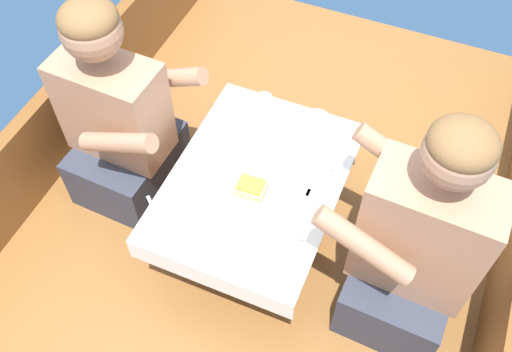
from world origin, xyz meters
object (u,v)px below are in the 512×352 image
object	(u,v)px
person_port	(119,123)
tin_can	(264,101)
coffee_cup_starboard	(322,163)
person_starboard	(414,248)
coffee_cup_port	(288,232)
sandwich	(251,188)

from	to	relation	value
person_port	tin_can	size ratio (longest dim) A/B	14.29
coffee_cup_starboard	person_starboard	bearing A→B (deg)	-29.04
person_starboard	coffee_cup_port	world-z (taller)	person_starboard
person_starboard	tin_can	bearing A→B (deg)	-28.53
coffee_cup_port	coffee_cup_starboard	size ratio (longest dim) A/B	0.90
person_starboard	coffee_cup_starboard	distance (m)	0.46
person_port	tin_can	xyz separation A→B (m)	(0.49, 0.32, 0.01)
tin_can	coffee_cup_starboard	bearing A→B (deg)	-33.32
person_port	coffee_cup_port	world-z (taller)	person_port
person_port	sandwich	world-z (taller)	person_port
person_port	coffee_cup_starboard	xyz separation A→B (m)	(0.82, 0.11, 0.01)
sandwich	coffee_cup_port	world-z (taller)	coffee_cup_port
coffee_cup_starboard	coffee_cup_port	bearing A→B (deg)	-91.22
sandwich	tin_can	world-z (taller)	sandwich
sandwich	coffee_cup_starboard	xyz separation A→B (m)	(0.20, 0.21, -0.00)
person_starboard	tin_can	xyz separation A→B (m)	(-0.72, 0.43, -0.00)
sandwich	coffee_cup_starboard	bearing A→B (deg)	46.31
coffee_cup_starboard	sandwich	bearing A→B (deg)	-133.69
coffee_cup_port	tin_can	size ratio (longest dim) A/B	1.42
coffee_cup_port	tin_can	xyz separation A→B (m)	(-0.31, 0.54, -0.01)
person_port	coffee_cup_port	xyz separation A→B (m)	(0.81, -0.22, 0.02)
sandwich	coffee_cup_port	bearing A→B (deg)	-32.92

